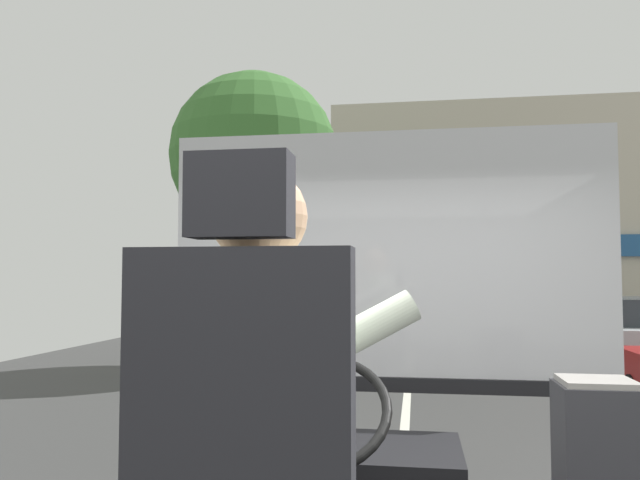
# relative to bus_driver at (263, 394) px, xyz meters

# --- Properties ---
(ground) EXTENTS (18.00, 44.00, 0.06)m
(ground) POSITION_rel_bus_driver_xyz_m (0.21, 9.25, -1.63)
(ground) COLOR #363636
(bus_driver) EXTENTS (0.78, 0.59, 0.86)m
(bus_driver) POSITION_rel_bus_driver_xyz_m (0.00, 0.00, 0.00)
(bus_driver) COLOR #332D28
(bus_driver) RESTS_ON driver_seat
(windshield_panel) EXTENTS (2.50, 0.08, 1.48)m
(windshield_panel) POSITION_rel_bus_driver_xyz_m (0.21, 2.07, 0.22)
(windshield_panel) COLOR silver
(street_tree) EXTENTS (3.52, 3.52, 6.20)m
(street_tree) POSITION_rel_bus_driver_xyz_m (-3.00, 11.14, 2.82)
(street_tree) COLOR #4C3828
(street_tree) RESTS_ON ground
(shop_building) EXTENTS (12.89, 4.46, 7.01)m
(shop_building) POSITION_rel_bus_driver_xyz_m (4.34, 18.78, 1.90)
(shop_building) COLOR #BCB29E
(shop_building) RESTS_ON ground
(parked_car_silver) EXTENTS (1.83, 4.17, 1.47)m
(parked_car_silver) POSITION_rel_bus_driver_xyz_m (4.49, 12.10, -0.85)
(parked_car_silver) COLOR silver
(parked_car_silver) RESTS_ON ground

